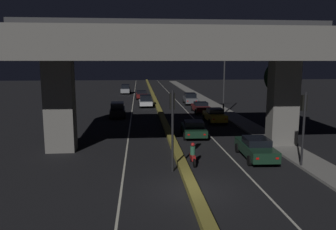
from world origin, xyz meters
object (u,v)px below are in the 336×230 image
at_px(traffic_light_right_of_median, 303,116).
at_px(car_silver_fourth_oncoming, 126,89).
at_px(traffic_light_left_of_median, 172,116).
at_px(car_taxi_yellow_third, 215,115).
at_px(car_black_lead_oncoming, 117,110).
at_px(car_white_second_oncoming, 145,101).
at_px(street_lamp, 221,74).
at_px(car_dark_red_third_oncoming, 142,95).
at_px(car_dark_red_fourth, 201,107).
at_px(car_dark_green_second, 194,128).
at_px(car_grey_fifth, 190,98).
at_px(car_dark_green_lead, 256,148).
at_px(pedestrian_on_sidewalk, 269,129).
at_px(motorcycle_red_filtering_near, 193,155).

xyz_separation_m(traffic_light_right_of_median, car_silver_fourth_oncoming, (-12.68, 48.23, -2.26)).
distance_m(traffic_light_left_of_median, traffic_light_right_of_median, 8.02).
relative_size(car_taxi_yellow_third, car_silver_fourth_oncoming, 0.94).
distance_m(car_black_lead_oncoming, car_white_second_oncoming, 9.12).
distance_m(street_lamp, car_white_second_oncoming, 13.01).
bearing_deg(car_white_second_oncoming, car_dark_red_third_oncoming, -178.95).
relative_size(car_dark_red_fourth, car_silver_fourth_oncoming, 0.97).
relative_size(car_dark_green_second, car_grey_fifth, 0.97).
xyz_separation_m(car_dark_green_lead, car_white_second_oncoming, (-6.91, 26.36, 0.13)).
height_order(car_dark_red_fourth, car_white_second_oncoming, car_white_second_oncoming).
bearing_deg(traffic_light_right_of_median, pedestrian_on_sidewalk, 82.62).
height_order(car_dark_green_second, car_grey_fifth, car_grey_fifth).
bearing_deg(traffic_light_right_of_median, traffic_light_left_of_median, -179.99).
bearing_deg(traffic_light_left_of_median, car_dark_red_third_oncoming, 92.24).
distance_m(traffic_light_left_of_median, car_silver_fourth_oncoming, 48.52).
bearing_deg(car_silver_fourth_oncoming, car_taxi_yellow_third, 19.75).
bearing_deg(traffic_light_right_of_median, car_grey_fifth, 93.98).
bearing_deg(car_dark_green_lead, traffic_light_left_of_median, 111.53).
relative_size(traffic_light_left_of_median, traffic_light_right_of_median, 1.04).
xyz_separation_m(traffic_light_right_of_median, car_grey_fifth, (-2.14, 30.69, -2.32)).
height_order(traffic_light_right_of_median, car_dark_red_third_oncoming, traffic_light_right_of_median).
bearing_deg(car_dark_red_fourth, car_grey_fifth, 0.02).
relative_size(car_dark_green_second, motorcycle_red_filtering_near, 2.52).
bearing_deg(car_taxi_yellow_third, pedestrian_on_sidewalk, -162.21).
relative_size(car_dark_green_lead, car_dark_green_second, 1.08).
bearing_deg(car_dark_red_fourth, motorcycle_red_filtering_near, 167.65).
xyz_separation_m(car_taxi_yellow_third, car_black_lead_oncoming, (-10.68, 4.59, 0.09)).
relative_size(traffic_light_right_of_median, pedestrian_on_sidewalk, 2.99).
bearing_deg(traffic_light_right_of_median, car_silver_fourth_oncoming, 104.72).
distance_m(traffic_light_left_of_median, car_dark_red_third_oncoming, 38.65).
relative_size(traffic_light_left_of_median, car_black_lead_oncoming, 1.08).
bearing_deg(car_grey_fifth, car_white_second_oncoming, 110.45).
height_order(street_lamp, car_dark_green_second, street_lamp).
bearing_deg(motorcycle_red_filtering_near, car_taxi_yellow_third, -18.76).
height_order(traffic_light_left_of_median, car_silver_fourth_oncoming, traffic_light_left_of_median).
distance_m(traffic_light_left_of_median, car_dark_red_fourth, 23.28).
height_order(car_taxi_yellow_third, car_silver_fourth_oncoming, car_silver_fourth_oncoming).
relative_size(street_lamp, car_taxi_yellow_third, 2.06).
bearing_deg(traffic_light_left_of_median, car_grey_fifth, 79.15).
bearing_deg(pedestrian_on_sidewalk, motorcycle_red_filtering_near, -140.72).
distance_m(car_dark_red_third_oncoming, car_silver_fourth_oncoming, 10.20).
bearing_deg(car_taxi_yellow_third, motorcycle_red_filtering_near, 160.22).
xyz_separation_m(car_dark_red_fourth, motorcycle_red_filtering_near, (-4.51, -21.22, -0.10)).
height_order(car_grey_fifth, car_dark_red_third_oncoming, car_grey_fifth).
bearing_deg(traffic_light_left_of_median, car_black_lead_oncoming, 102.75).
xyz_separation_m(car_dark_green_lead, car_silver_fourth_oncoming, (-10.53, 46.21, 0.20)).
height_order(car_black_lead_oncoming, car_dark_red_third_oncoming, car_black_lead_oncoming).
relative_size(car_dark_green_lead, car_dark_red_fourth, 1.09).
relative_size(traffic_light_left_of_median, street_lamp, 0.57).
xyz_separation_m(car_dark_green_lead, pedestrian_on_sidewalk, (3.09, 5.28, 0.18)).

